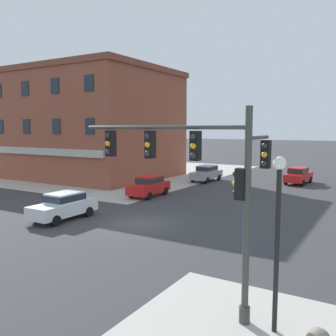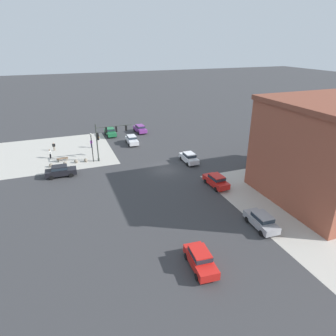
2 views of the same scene
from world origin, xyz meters
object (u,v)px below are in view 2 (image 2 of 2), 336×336
at_px(car_cross_westbound, 60,171).
at_px(car_parked_curb, 132,140).
at_px(street_lamp_corner_near, 92,144).
at_px(car_main_southbound_far, 200,259).
at_px(bench_near_signal, 62,159).
at_px(traffic_signal_main, 105,136).
at_px(car_main_northbound_far, 216,180).
at_px(pedestrian_at_curb, 91,143).
at_px(pedestrian_walking_east, 54,146).
at_px(bollard_sphere_curb_b, 76,161).
at_px(car_cross_eastbound, 110,132).
at_px(pedestrian_near_bench, 50,153).
at_px(car_main_mid, 262,220).
at_px(bollard_sphere_curb_a, 86,160).
at_px(bollard_sphere_curb_c, 65,163).
at_px(car_main_southbound_near, 189,157).
at_px(car_main_northbound_near, 140,128).
at_px(bollard_sphere_curb_d, 51,165).

bearing_deg(car_cross_westbound, car_parked_curb, -141.37).
height_order(street_lamp_corner_near, car_main_southbound_far, street_lamp_corner_near).
xyz_separation_m(bench_near_signal, car_parked_curb, (-13.11, -4.43, 0.59)).
height_order(traffic_signal_main, car_main_northbound_far, traffic_signal_main).
distance_m(pedestrian_at_curb, pedestrian_walking_east, 6.65).
height_order(pedestrian_at_curb, car_cross_westbound, car_cross_westbound).
xyz_separation_m(car_main_southbound_far, car_parked_curb, (-2.97, -35.54, 0.00)).
distance_m(traffic_signal_main, car_main_northbound_far, 19.77).
bearing_deg(bollard_sphere_curb_b, car_cross_eastbound, -121.81).
relative_size(bollard_sphere_curb_b, pedestrian_near_bench, 0.38).
bearing_deg(car_main_mid, pedestrian_walking_east, -59.23).
distance_m(pedestrian_near_bench, car_main_mid, 36.46).
height_order(traffic_signal_main, car_main_southbound_far, traffic_signal_main).
bearing_deg(pedestrian_near_bench, bollard_sphere_curb_a, 144.81).
relative_size(bollard_sphere_curb_c, pedestrian_at_curb, 0.37).
relative_size(bollard_sphere_curb_a, car_cross_eastbound, 0.14).
relative_size(car_main_northbound_far, car_main_southbound_far, 0.99).
bearing_deg(pedestrian_at_curb, car_main_southbound_near, 136.42).
bearing_deg(car_main_northbound_near, bollard_sphere_curb_a, 45.44).
bearing_deg(pedestrian_walking_east, car_main_southbound_far, 106.97).
xyz_separation_m(car_main_northbound_far, car_cross_westbound, (19.85, -11.07, 0.00)).
distance_m(bollard_sphere_curb_c, pedestrian_near_bench, 4.68).
height_order(car_main_northbound_far, car_main_southbound_far, same).
height_order(bollard_sphere_curb_c, car_cross_eastbound, car_cross_eastbound).
bearing_deg(car_cross_westbound, pedestrian_walking_east, -87.07).
xyz_separation_m(car_main_southbound_near, car_cross_eastbound, (9.27, -19.67, 0.00)).
distance_m(pedestrian_at_curb, car_parked_curb, 7.65).
height_order(car_main_southbound_near, car_cross_eastbound, same).
height_order(pedestrian_near_bench, car_main_mid, car_main_mid).
relative_size(bench_near_signal, pedestrian_near_bench, 1.14).
relative_size(pedestrian_walking_east, car_main_northbound_near, 0.34).
bearing_deg(car_main_northbound_near, bollard_sphere_curb_c, 39.69).
distance_m(bench_near_signal, pedestrian_at_curb, 7.51).
distance_m(traffic_signal_main, bollard_sphere_curb_a, 5.20).
relative_size(street_lamp_corner_near, car_main_northbound_near, 1.09).
xyz_separation_m(traffic_signal_main, car_cross_westbound, (7.52, 4.04, -3.26)).
relative_size(car_cross_eastbound, car_main_mid, 0.99).
xyz_separation_m(bollard_sphere_curb_b, bollard_sphere_curb_d, (3.89, 0.43, 0.00)).
bearing_deg(bollard_sphere_curb_b, traffic_signal_main, 172.56).
bearing_deg(bollard_sphere_curb_c, car_main_southbound_far, 108.71).
height_order(car_cross_westbound, car_parked_curb, same).
bearing_deg(pedestrian_near_bench, car_main_southbound_near, 154.44).
bearing_deg(pedestrian_near_bench, car_main_southbound_far, 109.91).
xyz_separation_m(traffic_signal_main, street_lamp_corner_near, (2.22, -0.20, -1.05)).
bearing_deg(traffic_signal_main, bollard_sphere_curb_d, -1.42).
height_order(bollard_sphere_curb_a, car_main_mid, car_main_mid).
distance_m(bollard_sphere_curb_a, car_cross_eastbound, 14.88).
distance_m(bollard_sphere_curb_b, street_lamp_corner_near, 3.96).
height_order(bollard_sphere_curb_c, car_main_southbound_far, car_main_southbound_far).
bearing_deg(bollard_sphere_curb_c, bench_near_signal, -81.43).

